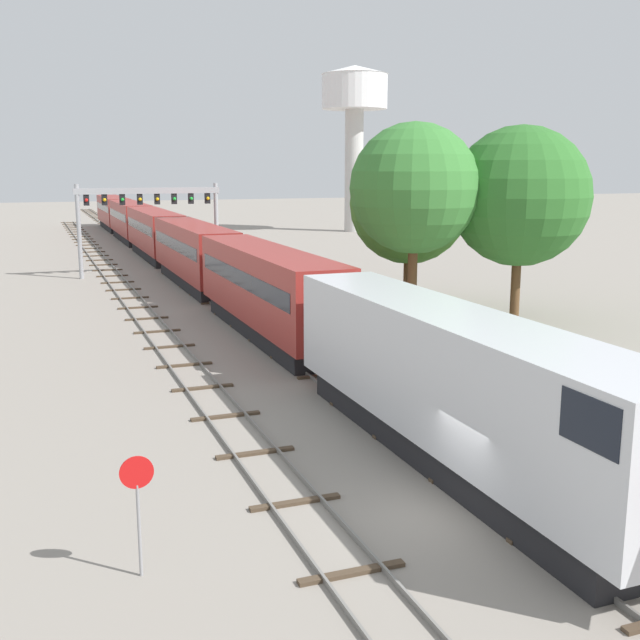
% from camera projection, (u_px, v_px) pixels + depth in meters
% --- Properties ---
extents(ground_plane, '(400.00, 400.00, 0.00)m').
position_uv_depth(ground_plane, '(443.00, 514.00, 20.61)').
color(ground_plane, gray).
extents(track_main, '(2.60, 200.00, 0.16)m').
position_uv_depth(track_main, '(159.00, 260.00, 76.34)').
color(track_main, slate).
rests_on(track_main, ground).
extents(track_near, '(2.60, 160.00, 0.16)m').
position_uv_depth(track_near, '(127.00, 293.00, 56.09)').
color(track_near, slate).
rests_on(track_near, ground).
extents(passenger_train, '(3.04, 117.95, 4.80)m').
position_uv_depth(passenger_train, '(171.00, 241.00, 69.07)').
color(passenger_train, silver).
rests_on(passenger_train, ground).
extents(signal_gantry, '(12.10, 0.49, 7.76)m').
position_uv_depth(signal_gantry, '(149.00, 207.00, 64.87)').
color(signal_gantry, '#999BA0').
rests_on(signal_gantry, ground).
extents(water_tower, '(9.31, 9.31, 22.92)m').
position_uv_depth(water_tower, '(355.00, 103.00, 107.39)').
color(water_tower, beige).
rests_on(water_tower, ground).
extents(stop_sign, '(0.76, 0.08, 2.88)m').
position_uv_depth(stop_sign, '(138.00, 499.00, 17.15)').
color(stop_sign, gray).
rests_on(stop_sign, ground).
extents(trackside_tree_left, '(8.21, 8.21, 11.54)m').
position_uv_depth(trackside_tree_left, '(520.00, 196.00, 45.08)').
color(trackside_tree_left, brown).
rests_on(trackside_tree_left, ground).
extents(trackside_tree_mid, '(7.47, 7.47, 11.66)m').
position_uv_depth(trackside_tree_mid, '(414.00, 189.00, 43.94)').
color(trackside_tree_mid, brown).
rests_on(trackside_tree_mid, ground).
extents(trackside_tree_right, '(7.84, 7.84, 10.67)m').
position_uv_depth(trackside_tree_right, '(409.00, 204.00, 50.26)').
color(trackside_tree_right, brown).
rests_on(trackside_tree_right, ground).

